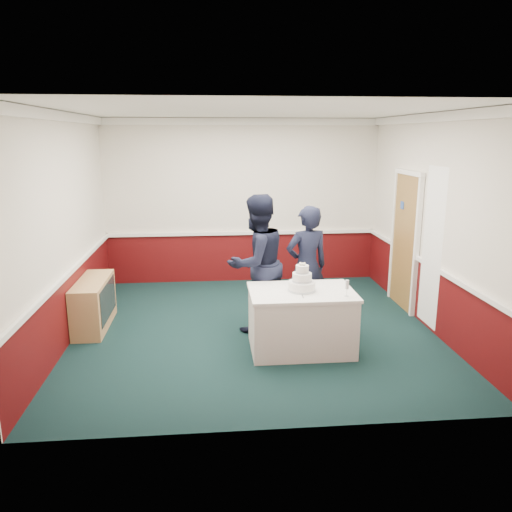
{
  "coord_description": "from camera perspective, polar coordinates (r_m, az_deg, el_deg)",
  "views": [
    {
      "loc": [
        -0.59,
        -6.65,
        2.69
      ],
      "look_at": [
        0.02,
        -0.1,
        1.1
      ],
      "focal_mm": 35.0,
      "sensor_mm": 36.0,
      "label": 1
    }
  ],
  "objects": [
    {
      "name": "cake_knife",
      "position": [
        6.13,
        5.31,
        -4.51
      ],
      "size": [
        0.03,
        0.22,
        0.0
      ],
      "primitive_type": "cube",
      "rotation": [
        0.0,
        0.0,
        -0.06
      ],
      "color": "silver",
      "rests_on": "cake_table"
    },
    {
      "name": "ground",
      "position": [
        7.19,
        -0.2,
        -8.36
      ],
      "size": [
        5.0,
        5.0,
        0.0
      ],
      "primitive_type": "plane",
      "color": "black",
      "rests_on": "ground"
    },
    {
      "name": "person_woman",
      "position": [
        7.13,
        5.82,
        -1.22
      ],
      "size": [
        0.72,
        0.56,
        1.75
      ],
      "primitive_type": "imported",
      "rotation": [
        0.0,
        0.0,
        3.39
      ],
      "color": "black",
      "rests_on": "ground"
    },
    {
      "name": "room_shell",
      "position": [
        7.32,
        -0.02,
        7.92
      ],
      "size": [
        5.0,
        5.0,
        3.0
      ],
      "color": "silver",
      "rests_on": "ground"
    },
    {
      "name": "champagne_flute",
      "position": [
        6.13,
        10.36,
        -3.34
      ],
      "size": [
        0.05,
        0.05,
        0.21
      ],
      "color": "silver",
      "rests_on": "cake_table"
    },
    {
      "name": "wedding_cake",
      "position": [
        6.29,
        5.27,
        -3.0
      ],
      "size": [
        0.35,
        0.35,
        0.36
      ],
      "color": "white",
      "rests_on": "cake_table"
    },
    {
      "name": "sideboard",
      "position": [
        7.53,
        -18.04,
        -5.21
      ],
      "size": [
        0.41,
        1.2,
        0.7
      ],
      "color": "tan",
      "rests_on": "ground"
    },
    {
      "name": "cake_table",
      "position": [
        6.45,
        5.17,
        -7.26
      ],
      "size": [
        1.32,
        0.92,
        0.79
      ],
      "color": "white",
      "rests_on": "ground"
    },
    {
      "name": "person_man",
      "position": [
        6.92,
        0.08,
        -0.85
      ],
      "size": [
        1.18,
        1.13,
        1.92
      ],
      "primitive_type": "imported",
      "rotation": [
        0.0,
        0.0,
        3.74
      ],
      "color": "black",
      "rests_on": "ground"
    }
  ]
}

